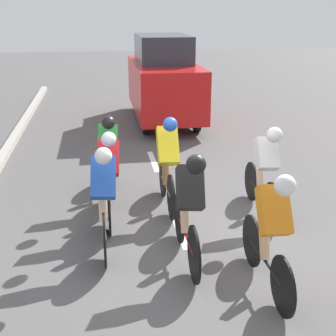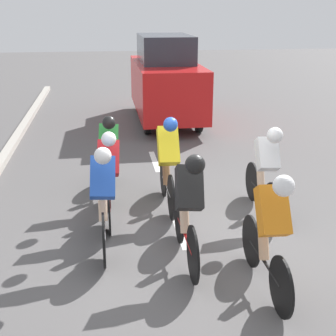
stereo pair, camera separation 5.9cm
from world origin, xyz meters
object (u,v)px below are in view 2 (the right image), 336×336
object	(u,v)px
cyclist_red	(108,174)
cyclist_orange	(271,229)
cyclist_black	(188,205)
cyclist_yellow	(168,161)
cyclist_white	(266,167)
support_car	(166,80)
cyclist_green	(108,155)
cyclist_blue	(103,195)

from	to	relation	value
cyclist_red	cyclist_orange	xyz separation A→B (m)	(-1.75, 2.15, 0.04)
cyclist_black	cyclist_yellow	world-z (taller)	cyclist_yellow
cyclist_orange	cyclist_white	world-z (taller)	cyclist_orange
cyclist_red	cyclist_orange	size ratio (longest dim) A/B	1.00
cyclist_red	cyclist_yellow	size ratio (longest dim) A/B	1.03
cyclist_orange	cyclist_white	size ratio (longest dim) A/B	1.04
cyclist_yellow	cyclist_white	world-z (taller)	cyclist_yellow
cyclist_yellow	support_car	world-z (taller)	support_car
cyclist_red	cyclist_yellow	xyz separation A→B (m)	(-0.95, -0.34, 0.05)
cyclist_red	cyclist_green	size ratio (longest dim) A/B	1.01
cyclist_orange	cyclist_green	xyz separation A→B (m)	(1.73, -3.10, -0.03)
cyclist_orange	cyclist_red	bearing A→B (deg)	-50.92
cyclist_black	cyclist_green	distance (m)	2.52
cyclist_yellow	cyclist_orange	world-z (taller)	cyclist_yellow
support_car	cyclist_white	bearing A→B (deg)	95.73
cyclist_red	cyclist_blue	xyz separation A→B (m)	(0.09, 0.88, 0.02)
cyclist_green	cyclist_white	world-z (taller)	cyclist_green
cyclist_red	cyclist_green	xyz separation A→B (m)	(-0.02, -0.95, 0.01)
cyclist_black	cyclist_green	bearing A→B (deg)	-68.16
cyclist_blue	support_car	bearing A→B (deg)	-103.98
cyclist_black	cyclist_green	size ratio (longest dim) A/B	1.02
cyclist_black	cyclist_green	xyz separation A→B (m)	(0.94, -2.34, -0.04)
cyclist_orange	cyclist_green	size ratio (longest dim) A/B	1.00
cyclist_blue	cyclist_green	xyz separation A→B (m)	(-0.11, -1.82, -0.01)
cyclist_red	cyclist_black	size ratio (longest dim) A/B	0.99
cyclist_green	cyclist_white	bearing A→B (deg)	156.97
support_car	cyclist_red	bearing A→B (deg)	74.93
cyclist_orange	cyclist_blue	xyz separation A→B (m)	(1.83, -1.27, -0.02)
cyclist_orange	support_car	distance (m)	8.69
cyclist_orange	cyclist_black	bearing A→B (deg)	-43.73
cyclist_red	cyclist_white	distance (m)	2.42
support_car	cyclist_black	bearing A→B (deg)	84.24
cyclist_orange	cyclist_blue	world-z (taller)	same
cyclist_white	support_car	bearing A→B (deg)	-84.27
cyclist_blue	cyclist_green	bearing A→B (deg)	-93.30
cyclist_yellow	cyclist_orange	bearing A→B (deg)	107.83
cyclist_red	cyclist_yellow	distance (m)	1.01
cyclist_yellow	support_car	xyz separation A→B (m)	(-0.81, -6.19, 0.36)
cyclist_yellow	cyclist_green	bearing A→B (deg)	-33.13
cyclist_yellow	cyclist_white	xyz separation A→B (m)	(-1.47, 0.42, -0.03)
support_car	cyclist_green	bearing A→B (deg)	72.71
cyclist_orange	support_car	world-z (taller)	support_car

